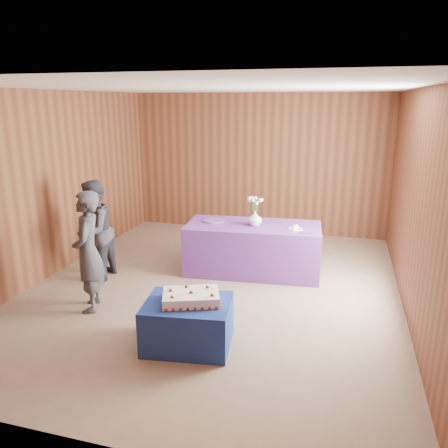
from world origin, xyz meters
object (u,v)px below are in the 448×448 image
at_px(vase, 255,218).
at_px(guest_left, 88,252).
at_px(guest_right, 94,231).
at_px(serving_table, 253,248).
at_px(cake_table, 188,324).
at_px(sheet_cake, 191,297).

bearing_deg(vase, guest_left, -134.87).
height_order(guest_left, guest_right, guest_left).
distance_m(serving_table, guest_right, 2.36).
bearing_deg(vase, cake_table, -96.60).
distance_m(vase, guest_left, 2.45).
relative_size(serving_table, guest_right, 1.35).
bearing_deg(vase, serving_table, 131.25).
distance_m(serving_table, guest_left, 2.48).
bearing_deg(serving_table, vase, -53.88).
bearing_deg(serving_table, guest_right, -162.46).
height_order(vase, guest_left, guest_left).
distance_m(serving_table, vase, 0.49).
distance_m(cake_table, guest_left, 1.63).
xyz_separation_m(sheet_cake, guest_right, (-1.95, 1.33, 0.18)).
bearing_deg(sheet_cake, vase, 63.61).
distance_m(cake_table, sheet_cake, 0.31).
relative_size(serving_table, vase, 9.12).
height_order(cake_table, sheet_cake, sheet_cake).
height_order(cake_table, serving_table, serving_table).
distance_m(cake_table, vase, 2.31).
height_order(sheet_cake, guest_left, guest_left).
xyz_separation_m(cake_table, guest_right, (-1.92, 1.35, 0.49)).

